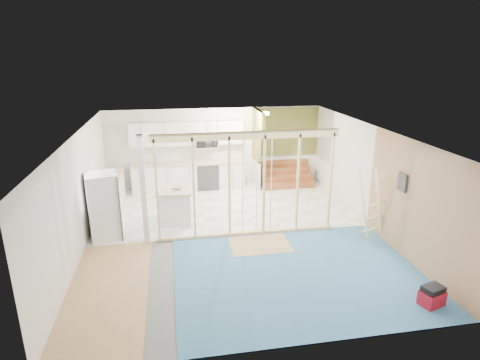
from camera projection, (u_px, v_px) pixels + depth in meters
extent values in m
cube|color=slate|center=(235.00, 236.00, 9.86)|extent=(7.00, 8.00, 0.01)
cube|color=silver|center=(234.00, 131.00, 9.06)|extent=(7.00, 8.00, 0.01)
cube|color=white|center=(215.00, 148.00, 13.21)|extent=(7.00, 0.01, 2.60)
cube|color=white|center=(279.00, 274.00, 5.71)|extent=(7.00, 0.01, 2.60)
cube|color=white|center=(79.00, 195.00, 8.88)|extent=(0.01, 8.00, 2.60)
cube|color=white|center=(372.00, 178.00, 10.04)|extent=(0.01, 8.00, 2.60)
cube|color=white|center=(224.00, 206.00, 11.73)|extent=(7.00, 4.00, 0.02)
cube|color=teal|center=(299.00, 274.00, 8.14)|extent=(5.00, 4.00, 0.02)
cube|color=tan|center=(107.00, 293.00, 7.52)|extent=(1.50, 4.00, 0.02)
cube|color=tan|center=(260.00, 245.00, 9.37)|extent=(1.40, 1.00, 0.01)
cube|color=beige|center=(247.00, 135.00, 9.14)|extent=(4.40, 0.09, 0.18)
cube|color=beige|center=(247.00, 233.00, 9.89)|extent=(4.40, 0.09, 0.06)
cube|color=silver|center=(143.00, 191.00, 9.11)|extent=(0.12, 0.14, 2.60)
cube|color=beige|center=(157.00, 190.00, 9.16)|extent=(0.04, 0.09, 2.40)
cube|color=beige|center=(194.00, 188.00, 9.30)|extent=(0.04, 0.09, 2.40)
cube|color=beige|center=(229.00, 186.00, 9.44)|extent=(0.04, 0.09, 2.40)
cube|color=beige|center=(264.00, 184.00, 9.58)|extent=(0.04, 0.09, 2.40)
cube|color=beige|center=(298.00, 182.00, 9.72)|extent=(0.04, 0.09, 2.40)
cube|color=beige|center=(331.00, 180.00, 9.85)|extent=(0.04, 0.09, 2.40)
cylinder|color=silver|center=(243.00, 189.00, 9.49)|extent=(0.02, 0.02, 2.35)
cylinder|color=silver|center=(271.00, 187.00, 9.65)|extent=(0.02, 0.02, 2.35)
cylinder|color=silver|center=(257.00, 188.00, 9.57)|extent=(0.02, 0.02, 2.35)
cube|color=white|center=(189.00, 177.00, 13.04)|extent=(3.60, 0.60, 0.88)
cube|color=#C5B499|center=(188.00, 163.00, 12.90)|extent=(3.66, 0.64, 0.05)
cube|color=white|center=(111.00, 192.00, 11.63)|extent=(0.60, 1.60, 0.88)
cube|color=#C5B499|center=(110.00, 177.00, 11.49)|extent=(0.64, 1.64, 0.05)
cube|color=white|center=(187.00, 133.00, 12.72)|extent=(3.60, 0.34, 0.75)
cube|color=white|center=(206.00, 142.00, 12.87)|extent=(0.72, 0.38, 0.36)
cube|color=black|center=(207.00, 143.00, 12.70)|extent=(0.68, 0.02, 0.30)
cube|color=olive|center=(257.00, 134.00, 12.85)|extent=(0.10, 0.90, 1.60)
cube|color=white|center=(256.00, 174.00, 13.26)|extent=(0.10, 0.90, 0.90)
cube|color=olive|center=(262.00, 120.00, 12.02)|extent=(0.10, 0.50, 0.50)
cube|color=olive|center=(286.00, 132.00, 13.44)|extent=(2.20, 0.04, 1.60)
cube|color=white|center=(285.00, 169.00, 13.84)|extent=(2.20, 0.04, 0.90)
cube|color=#994A2C|center=(289.00, 186.00, 13.21)|extent=(1.70, 0.26, 0.20)
cube|color=#994A2C|center=(287.00, 178.00, 13.40)|extent=(1.70, 0.26, 0.20)
cube|color=#994A2C|center=(285.00, 170.00, 13.58)|extent=(1.70, 0.26, 0.20)
cube|color=#994A2C|center=(283.00, 162.00, 13.76)|extent=(1.70, 0.26, 0.20)
torus|color=black|center=(212.00, 139.00, 10.96)|extent=(0.52, 0.52, 0.02)
cylinder|color=black|center=(207.00, 130.00, 10.86)|extent=(0.01, 0.01, 0.50)
cylinder|color=black|center=(218.00, 129.00, 10.91)|extent=(0.01, 0.01, 0.50)
cylinder|color=#3B3C41|center=(209.00, 145.00, 10.89)|extent=(0.14, 0.14, 0.14)
cylinder|color=#3B3C41|center=(216.00, 142.00, 11.11)|extent=(0.12, 0.12, 0.12)
cube|color=tan|center=(419.00, 207.00, 8.16)|extent=(0.02, 4.00, 2.60)
cube|color=#3B3C41|center=(402.00, 182.00, 8.61)|extent=(0.04, 0.30, 0.40)
cylinder|color=#FFEABF|center=(264.00, 113.00, 12.12)|extent=(0.32, 0.32, 0.08)
cube|color=white|center=(104.00, 207.00, 9.52)|extent=(0.84, 0.82, 1.63)
cube|color=#3B3C41|center=(118.00, 206.00, 9.57)|extent=(0.17, 0.64, 1.59)
cube|color=silver|center=(175.00, 206.00, 10.58)|extent=(0.91, 0.91, 0.85)
cube|color=#C5B499|center=(174.00, 190.00, 10.43)|extent=(1.01, 1.01, 0.05)
imported|color=beige|center=(177.00, 188.00, 10.42)|extent=(0.28, 0.28, 0.07)
imported|color=silver|center=(158.00, 158.00, 12.76)|extent=(0.13, 0.13, 0.29)
imported|color=silver|center=(218.00, 158.00, 12.94)|extent=(0.11, 0.11, 0.20)
cube|color=maroon|center=(432.00, 298.00, 7.12)|extent=(0.48, 0.41, 0.28)
cube|color=black|center=(433.00, 289.00, 7.06)|extent=(0.43, 0.36, 0.10)
cube|color=#EFDE92|center=(364.00, 205.00, 9.39)|extent=(0.42, 0.04, 1.76)
cube|color=#EFDE92|center=(379.00, 204.00, 9.46)|extent=(0.42, 0.04, 1.76)
cube|color=#EFDE92|center=(371.00, 230.00, 9.63)|extent=(0.42, 0.04, 0.12)
cube|color=#EFDE92|center=(375.00, 216.00, 9.54)|extent=(0.42, 0.04, 0.12)
cube|color=#EFDE92|center=(379.00, 203.00, 9.45)|extent=(0.42, 0.04, 0.12)
cube|color=#EFDE92|center=(383.00, 189.00, 9.36)|extent=(0.42, 0.04, 0.12)
cube|color=#EFDE92|center=(388.00, 175.00, 9.27)|extent=(0.42, 0.04, 0.12)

